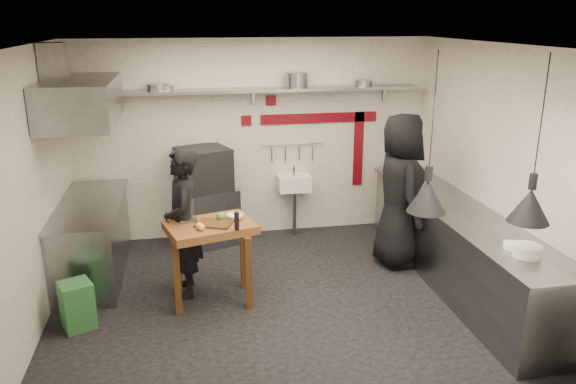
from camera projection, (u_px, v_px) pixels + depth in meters
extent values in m
plane|color=black|center=(279.00, 298.00, 6.42)|extent=(5.00, 5.00, 0.00)
plane|color=beige|center=(278.00, 45.00, 5.57)|extent=(5.00, 5.00, 0.00)
cube|color=silver|center=(254.00, 140.00, 7.96)|extent=(5.00, 0.04, 2.80)
cube|color=silver|center=(328.00, 261.00, 4.03)|extent=(5.00, 0.04, 2.80)
cube|color=silver|center=(30.00, 193.00, 5.55)|extent=(0.04, 4.20, 2.80)
cube|color=silver|center=(493.00, 169.00, 6.44)|extent=(0.04, 4.20, 2.80)
cube|color=#610813|center=(319.00, 118.00, 8.03)|extent=(1.70, 0.02, 0.14)
cube|color=#610813|center=(358.00, 149.00, 8.28)|extent=(0.14, 0.02, 1.10)
cube|color=#610813|center=(271.00, 100.00, 7.82)|extent=(0.14, 0.02, 0.14)
cube|color=#610813|center=(246.00, 120.00, 7.84)|extent=(0.14, 0.02, 0.14)
cube|color=slate|center=(254.00, 90.00, 7.58)|extent=(4.60, 0.34, 0.04)
cube|color=slate|center=(110.00, 100.00, 7.41)|extent=(0.04, 0.06, 0.24)
cube|color=slate|center=(253.00, 96.00, 7.75)|extent=(0.04, 0.06, 0.24)
cube|color=slate|center=(384.00, 93.00, 8.08)|extent=(0.04, 0.06, 0.24)
cylinder|color=slate|center=(158.00, 87.00, 7.33)|extent=(0.31, 0.31, 0.09)
cylinder|color=slate|center=(165.00, 88.00, 7.35)|extent=(0.23, 0.23, 0.07)
cylinder|color=slate|center=(297.00, 80.00, 7.64)|extent=(0.32, 0.32, 0.20)
cylinder|color=slate|center=(363.00, 83.00, 7.83)|extent=(0.27, 0.27, 0.08)
cube|color=slate|center=(210.00, 216.00, 7.87)|extent=(0.85, 0.82, 0.80)
cube|color=black|center=(204.00, 169.00, 7.62)|extent=(0.81, 0.78, 0.58)
cube|color=#610813|center=(208.00, 174.00, 7.39)|extent=(0.52, 0.22, 0.46)
cube|color=black|center=(204.00, 175.00, 7.34)|extent=(0.33, 0.14, 0.34)
cube|color=white|center=(294.00, 183.00, 8.08)|extent=(0.46, 0.34, 0.22)
cylinder|color=slate|center=(294.00, 171.00, 8.02)|extent=(0.03, 0.03, 0.14)
cylinder|color=slate|center=(294.00, 212.00, 8.17)|extent=(0.06, 0.06, 0.66)
cylinder|color=slate|center=(292.00, 144.00, 8.05)|extent=(0.90, 0.02, 0.02)
cube|color=slate|center=(457.00, 247.00, 6.66)|extent=(0.70, 3.80, 0.90)
cube|color=slate|center=(461.00, 211.00, 6.52)|extent=(0.76, 3.90, 0.03)
cylinder|color=white|center=(527.00, 251.00, 5.23)|extent=(0.29, 0.29, 0.11)
cylinder|color=white|center=(513.00, 246.00, 5.42)|extent=(0.22, 0.22, 0.05)
cube|color=slate|center=(92.00, 240.00, 6.88)|extent=(0.70, 1.90, 0.90)
cube|color=slate|center=(88.00, 204.00, 6.74)|extent=(0.76, 2.00, 0.03)
cube|color=slate|center=(81.00, 101.00, 6.38)|extent=(0.78, 1.60, 0.50)
cube|color=slate|center=(54.00, 66.00, 6.22)|extent=(0.28, 0.28, 0.50)
cube|color=#296332|center=(77.00, 305.00, 5.74)|extent=(0.40, 0.40, 0.50)
cube|color=#4F2F15|center=(214.00, 224.00, 6.06)|extent=(0.44, 0.39, 0.02)
cylinder|color=black|center=(237.00, 221.00, 5.89)|extent=(0.05, 0.05, 0.20)
sphere|color=#F7B043|center=(199.00, 226.00, 5.92)|extent=(0.10, 0.10, 0.07)
sphere|color=#F7B043|center=(201.00, 227.00, 5.89)|extent=(0.08, 0.08, 0.07)
sphere|color=#488D3A|center=(221.00, 216.00, 6.18)|extent=(0.12, 0.12, 0.10)
cube|color=slate|center=(188.00, 220.00, 6.16)|extent=(0.19, 0.13, 0.03)
imported|color=white|center=(235.00, 217.00, 6.22)|extent=(0.24, 0.24, 0.06)
imported|color=black|center=(183.00, 223.00, 6.29)|extent=(0.43, 0.64, 1.71)
imported|color=black|center=(400.00, 191.00, 7.04)|extent=(0.67, 0.98, 1.96)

